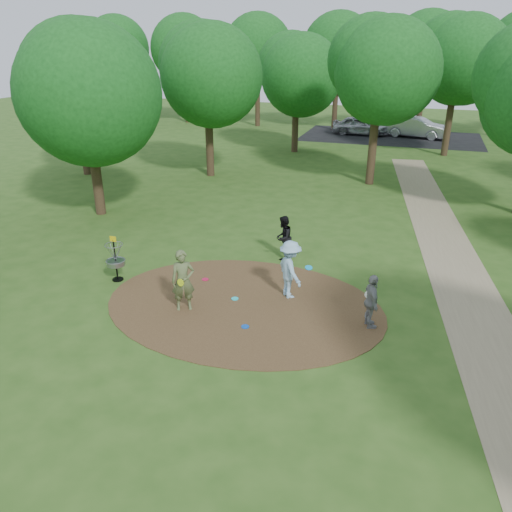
% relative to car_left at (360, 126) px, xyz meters
% --- Properties ---
extents(ground, '(100.00, 100.00, 0.00)m').
position_rel_car_left_xyz_m(ground, '(0.57, -30.21, -0.74)').
color(ground, '#2D5119').
rests_on(ground, ground).
extents(dirt_clearing, '(8.40, 8.40, 0.02)m').
position_rel_car_left_xyz_m(dirt_clearing, '(0.57, -30.21, -0.73)').
color(dirt_clearing, '#47301C').
rests_on(dirt_clearing, ground).
extents(footpath, '(7.55, 39.89, 0.01)m').
position_rel_car_left_xyz_m(footpath, '(7.07, -28.21, -0.74)').
color(footpath, '#8C7A5B').
rests_on(footpath, ground).
extents(parking_lot, '(14.00, 8.00, 0.01)m').
position_rel_car_left_xyz_m(parking_lot, '(2.57, -0.21, -0.74)').
color(parking_lot, black).
rests_on(parking_lot, ground).
extents(player_observer_with_disc, '(0.80, 0.72, 1.85)m').
position_rel_car_left_xyz_m(player_observer_with_disc, '(-0.99, -30.97, 0.18)').
color(player_observer_with_disc, '#59683C').
rests_on(player_observer_with_disc, ground).
extents(player_throwing_with_disc, '(1.36, 1.33, 1.82)m').
position_rel_car_left_xyz_m(player_throwing_with_disc, '(1.73, -29.25, 0.17)').
color(player_throwing_with_disc, '#97C4E1').
rests_on(player_throwing_with_disc, ground).
extents(player_walking_with_disc, '(0.69, 0.84, 1.60)m').
position_rel_car_left_xyz_m(player_walking_with_disc, '(0.77, -26.50, 0.05)').
color(player_walking_with_disc, black).
rests_on(player_walking_with_disc, ground).
extents(player_waiting_with_disc, '(0.71, 1.00, 1.57)m').
position_rel_car_left_xyz_m(player_waiting_with_disc, '(4.27, -30.28, 0.04)').
color(player_waiting_with_disc, gray).
rests_on(player_waiting_with_disc, ground).
extents(disc_ground_cyan, '(0.22, 0.22, 0.02)m').
position_rel_car_left_xyz_m(disc_ground_cyan, '(0.21, -29.97, -0.72)').
color(disc_ground_cyan, '#1CD8E3').
rests_on(disc_ground_cyan, dirt_clearing).
extents(disc_ground_blue, '(0.22, 0.22, 0.02)m').
position_rel_car_left_xyz_m(disc_ground_blue, '(1.04, -31.39, -0.72)').
color(disc_ground_blue, blue).
rests_on(disc_ground_blue, dirt_clearing).
extents(disc_ground_red, '(0.22, 0.22, 0.02)m').
position_rel_car_left_xyz_m(disc_ground_red, '(-1.18, -29.02, -0.72)').
color(disc_ground_red, '#C81443').
rests_on(disc_ground_red, dirt_clearing).
extents(car_left, '(4.45, 1.98, 1.49)m').
position_rel_car_left_xyz_m(car_left, '(0.00, 0.00, 0.00)').
color(car_left, '#9FA1A6').
rests_on(car_left, ground).
extents(car_right, '(5.15, 2.71, 1.61)m').
position_rel_car_left_xyz_m(car_right, '(4.51, 0.18, 0.06)').
color(car_right, '#B5B6BD').
rests_on(car_right, ground).
extents(disc_golf_basket, '(0.63, 0.63, 1.54)m').
position_rel_car_left_xyz_m(disc_golf_basket, '(-3.93, -29.91, 0.13)').
color(disc_golf_basket, black).
rests_on(disc_golf_basket, ground).
extents(tree_ring, '(37.28, 44.96, 9.16)m').
position_rel_car_left_xyz_m(tree_ring, '(3.70, -21.68, 4.50)').
color(tree_ring, '#332316').
rests_on(tree_ring, ground).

